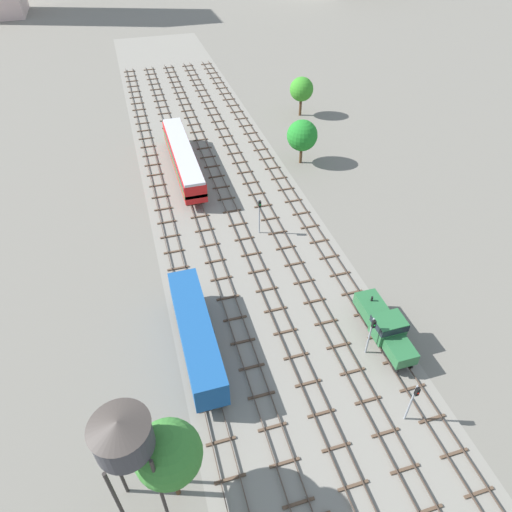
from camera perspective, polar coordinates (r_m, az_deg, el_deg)
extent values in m
plane|color=slate|center=(55.56, -1.62, 2.41)|extent=(480.00, 480.00, 0.00)
cube|color=gray|center=(55.55, -1.62, 2.41)|extent=(20.93, 176.00, 0.01)
cube|color=#47382D|center=(55.16, -11.15, 1.48)|extent=(0.07, 126.00, 0.15)
cube|color=#47382D|center=(55.22, -9.68, 1.75)|extent=(0.07, 126.00, 0.15)
cube|color=brown|center=(37.47, -3.24, -25.95)|extent=(2.40, 0.22, 0.14)
cube|color=brown|center=(38.75, -4.39, -22.00)|extent=(2.40, 0.22, 0.14)
cube|color=brown|center=(40.21, -5.41, -18.32)|extent=(2.40, 0.22, 0.14)
cube|color=brown|center=(41.83, -6.32, -14.91)|extent=(2.40, 0.22, 0.14)
cube|color=brown|center=(43.61, -7.13, -11.75)|extent=(2.40, 0.22, 0.14)
cube|color=brown|center=(45.51, -7.86, -8.86)|extent=(2.40, 0.22, 0.14)
cube|color=brown|center=(47.52, -8.52, -6.19)|extent=(2.40, 0.22, 0.14)
cube|color=brown|center=(49.63, -9.12, -3.75)|extent=(2.40, 0.22, 0.14)
cube|color=brown|center=(51.83, -9.66, -1.52)|extent=(2.40, 0.22, 0.14)
cube|color=brown|center=(54.11, -10.16, 0.54)|extent=(2.40, 0.22, 0.14)
cube|color=brown|center=(56.46, -10.62, 2.42)|extent=(2.40, 0.22, 0.14)
cube|color=brown|center=(58.86, -11.04, 4.15)|extent=(2.40, 0.22, 0.14)
cube|color=brown|center=(61.32, -11.44, 5.75)|extent=(2.40, 0.22, 0.14)
cube|color=brown|center=(63.82, -11.80, 7.22)|extent=(2.40, 0.22, 0.14)
cube|color=brown|center=(66.37, -12.13, 8.58)|extent=(2.40, 0.22, 0.14)
cube|color=brown|center=(68.95, -12.45, 9.83)|extent=(2.40, 0.22, 0.14)
cube|color=brown|center=(71.56, -12.74, 11.00)|extent=(2.40, 0.22, 0.14)
cube|color=brown|center=(74.21, -13.02, 12.08)|extent=(2.40, 0.22, 0.14)
cube|color=brown|center=(76.88, -13.27, 13.09)|extent=(2.40, 0.22, 0.14)
cube|color=brown|center=(79.57, -13.52, 14.03)|extent=(2.40, 0.22, 0.14)
cube|color=brown|center=(82.28, -13.74, 14.91)|extent=(2.40, 0.22, 0.14)
cube|color=brown|center=(85.02, -13.96, 15.73)|extent=(2.40, 0.22, 0.14)
cube|color=brown|center=(87.77, -14.16, 16.50)|extent=(2.40, 0.22, 0.14)
cube|color=brown|center=(90.53, -14.35, 17.22)|extent=(2.40, 0.22, 0.14)
cube|color=brown|center=(93.31, -14.54, 17.90)|extent=(2.40, 0.22, 0.14)
cube|color=brown|center=(96.11, -14.71, 18.54)|extent=(2.40, 0.22, 0.14)
cube|color=brown|center=(98.92, -14.87, 19.14)|extent=(2.40, 0.22, 0.14)
cube|color=brown|center=(101.73, -15.03, 19.71)|extent=(2.40, 0.22, 0.14)
cube|color=brown|center=(104.56, -15.18, 20.25)|extent=(2.40, 0.22, 0.14)
cube|color=brown|center=(107.40, -15.32, 20.76)|extent=(2.40, 0.22, 0.14)
cube|color=brown|center=(110.24, -15.46, 21.24)|extent=(2.40, 0.22, 0.14)
cube|color=#47382D|center=(55.45, -6.84, 2.28)|extent=(0.07, 126.00, 0.15)
cube|color=#47382D|center=(55.62, -5.39, 2.55)|extent=(0.07, 126.00, 0.15)
cube|color=brown|center=(36.92, 5.31, -28.28)|extent=(2.40, 0.22, 0.14)
cube|color=brown|center=(37.97, 3.57, -24.28)|extent=(2.40, 0.22, 0.14)
cube|color=brown|center=(39.24, 2.04, -20.49)|extent=(2.40, 0.22, 0.14)
cube|color=brown|center=(40.68, 0.68, -16.95)|extent=(2.40, 0.22, 0.14)
cube|color=brown|center=(42.29, -0.54, -13.65)|extent=(2.40, 0.22, 0.14)
cube|color=brown|center=(44.04, -1.64, -10.60)|extent=(2.40, 0.22, 0.14)
cube|color=brown|center=(45.92, -2.63, -7.79)|extent=(2.40, 0.22, 0.14)
cube|color=brown|center=(47.92, -3.53, -5.20)|extent=(2.40, 0.22, 0.14)
cube|color=brown|center=(50.01, -4.35, -2.83)|extent=(2.40, 0.22, 0.14)
cube|color=brown|center=(52.20, -5.10, -0.65)|extent=(2.40, 0.22, 0.14)
cube|color=brown|center=(54.46, -5.78, 1.36)|extent=(2.40, 0.22, 0.14)
cube|color=brown|center=(56.79, -6.42, 3.20)|extent=(2.40, 0.22, 0.14)
cube|color=brown|center=(59.18, -7.00, 4.89)|extent=(2.40, 0.22, 0.14)
cube|color=brown|center=(61.63, -7.54, 6.45)|extent=(2.40, 0.22, 0.14)
cube|color=brown|center=(64.12, -8.04, 7.89)|extent=(2.40, 0.22, 0.14)
cube|color=brown|center=(66.65, -8.51, 9.22)|extent=(2.40, 0.22, 0.14)
cube|color=brown|center=(69.22, -8.94, 10.45)|extent=(2.40, 0.22, 0.14)
cube|color=brown|center=(71.83, -9.35, 11.59)|extent=(2.40, 0.22, 0.14)
cube|color=brown|center=(74.46, -9.73, 12.66)|extent=(2.40, 0.22, 0.14)
cube|color=brown|center=(77.12, -10.09, 13.64)|extent=(2.40, 0.22, 0.14)
cube|color=brown|center=(79.81, -10.43, 14.57)|extent=(2.40, 0.22, 0.14)
cube|color=brown|center=(82.51, -10.75, 15.43)|extent=(2.40, 0.22, 0.14)
cube|color=brown|center=(85.24, -11.05, 16.23)|extent=(2.40, 0.22, 0.14)
cube|color=brown|center=(87.98, -11.33, 16.99)|extent=(2.40, 0.22, 0.14)
cube|color=brown|center=(90.74, -11.60, 17.70)|extent=(2.40, 0.22, 0.14)
cube|color=brown|center=(93.52, -11.85, 18.36)|extent=(2.40, 0.22, 0.14)
cube|color=brown|center=(96.31, -12.09, 18.99)|extent=(2.40, 0.22, 0.14)
cube|color=brown|center=(99.11, -12.32, 19.58)|extent=(2.40, 0.22, 0.14)
cube|color=brown|center=(101.92, -12.54, 20.14)|extent=(2.40, 0.22, 0.14)
cube|color=brown|center=(104.74, -12.75, 20.67)|extent=(2.40, 0.22, 0.14)
cube|color=brown|center=(107.57, -12.95, 21.17)|extent=(2.40, 0.22, 0.14)
cube|color=brown|center=(110.41, -13.14, 21.65)|extent=(2.40, 0.22, 0.14)
cube|color=#47382D|center=(56.05, -2.60, 3.06)|extent=(0.07, 126.00, 0.15)
cube|color=#47382D|center=(56.33, -1.19, 3.31)|extent=(0.07, 126.00, 0.15)
cube|color=brown|center=(37.90, 11.99, -26.16)|extent=(2.40, 0.22, 0.14)
cube|color=brown|center=(38.93, 9.95, -22.39)|extent=(2.40, 0.22, 0.14)
cube|color=brown|center=(40.16, 8.12, -18.81)|extent=(2.40, 0.22, 0.14)
cube|color=brown|center=(41.58, 6.48, -15.45)|extent=(2.40, 0.22, 0.14)
cube|color=brown|center=(43.15, 4.99, -12.31)|extent=(2.40, 0.22, 0.14)
cube|color=brown|center=(44.87, 3.65, -9.39)|extent=(2.40, 0.22, 0.14)
cube|color=brown|center=(46.72, 2.43, -6.69)|extent=(2.40, 0.22, 0.14)
cube|color=brown|center=(48.68, 1.32, -4.20)|extent=(2.40, 0.22, 0.14)
cube|color=brown|center=(50.74, 0.31, -1.90)|extent=(2.40, 0.22, 0.14)
cube|color=brown|center=(52.90, -0.63, 0.21)|extent=(2.40, 0.22, 0.14)
cube|color=brown|center=(55.13, -1.48, 2.15)|extent=(2.40, 0.22, 0.14)
cube|color=brown|center=(57.44, -2.28, 3.94)|extent=(2.40, 0.22, 0.14)
cube|color=brown|center=(59.80, -3.01, 5.59)|extent=(2.40, 0.22, 0.14)
cube|color=brown|center=(62.22, -3.69, 7.11)|extent=(2.40, 0.22, 0.14)
cube|color=brown|center=(64.69, -4.33, 8.52)|extent=(2.40, 0.22, 0.14)
cube|color=brown|center=(67.20, -4.92, 9.82)|extent=(2.40, 0.22, 0.14)
cube|color=brown|center=(69.75, -5.47, 11.03)|extent=(2.40, 0.22, 0.14)
cube|color=brown|center=(72.34, -5.98, 12.14)|extent=(2.40, 0.22, 0.14)
cube|color=brown|center=(74.95, -6.47, 13.18)|extent=(2.40, 0.22, 0.14)
cube|color=brown|center=(77.60, -6.93, 14.15)|extent=(2.40, 0.22, 0.14)
cube|color=brown|center=(80.27, -7.35, 15.06)|extent=(2.40, 0.22, 0.14)
cube|color=brown|center=(82.96, -7.76, 15.90)|extent=(2.40, 0.22, 0.14)
cube|color=brown|center=(85.67, -8.14, 16.69)|extent=(2.40, 0.22, 0.14)
cube|color=brown|center=(88.40, -8.50, 17.43)|extent=(2.40, 0.22, 0.14)
cube|color=brown|center=(91.15, -8.85, 18.13)|extent=(2.40, 0.22, 0.14)
cube|color=brown|center=(93.91, -9.17, 18.79)|extent=(2.40, 0.22, 0.14)
cube|color=brown|center=(96.69, -9.48, 19.40)|extent=(2.40, 0.22, 0.14)
cube|color=brown|center=(99.48, -9.77, 19.98)|extent=(2.40, 0.22, 0.14)
cube|color=brown|center=(102.28, -10.05, 20.53)|extent=(2.40, 0.22, 0.14)
cube|color=brown|center=(105.09, -10.32, 21.05)|extent=(2.40, 0.22, 0.14)
cube|color=brown|center=(107.92, -10.57, 21.55)|extent=(2.40, 0.22, 0.14)
cube|color=brown|center=(110.75, -10.81, 22.01)|extent=(2.40, 0.22, 0.14)
cube|color=#47382D|center=(56.97, 1.53, 3.79)|extent=(0.07, 126.00, 0.15)
cube|color=#47382D|center=(57.35, 2.90, 4.04)|extent=(0.07, 126.00, 0.15)
cube|color=brown|center=(38.53, 20.52, -27.52)|extent=(2.40, 0.22, 0.14)
cube|color=brown|center=(39.32, 18.03, -23.89)|extent=(2.40, 0.22, 0.14)
cube|color=brown|center=(40.32, 15.78, -20.39)|extent=(2.40, 0.22, 0.14)
cube|color=brown|center=(41.51, 13.75, -17.05)|extent=(2.40, 0.22, 0.14)
cube|color=brown|center=(42.87, 11.90, -13.89)|extent=(2.40, 0.22, 0.14)
cube|color=brown|center=(44.40, 10.21, -10.92)|extent=(2.40, 0.22, 0.14)
cube|color=brown|center=(46.07, 8.68, -8.16)|extent=(2.40, 0.22, 0.14)
cube|color=brown|center=(47.88, 7.27, -5.58)|extent=(2.40, 0.22, 0.14)
cube|color=brown|center=(49.79, 5.98, -3.20)|extent=(2.40, 0.22, 0.14)
cube|color=brown|center=(51.81, 4.80, -1.00)|extent=(2.40, 0.22, 0.14)
cube|color=brown|center=(53.93, 3.70, 1.04)|extent=(2.40, 0.22, 0.14)
cube|color=brown|center=(56.12, 2.69, 2.92)|extent=(2.40, 0.22, 0.14)
cube|color=brown|center=(58.38, 1.76, 4.65)|extent=(2.40, 0.22, 0.14)
cube|color=brown|center=(60.71, 0.89, 6.25)|extent=(2.40, 0.22, 0.14)
cube|color=brown|center=(63.10, 0.08, 7.73)|extent=(2.40, 0.22, 0.14)
cube|color=brown|center=(65.53, -0.68, 9.10)|extent=(2.40, 0.22, 0.14)
cube|color=brown|center=(68.01, -1.38, 10.37)|extent=(2.40, 0.22, 0.14)
cube|color=brown|center=(70.53, -2.04, 11.55)|extent=(2.40, 0.22, 0.14)
cube|color=brown|center=(73.09, -2.66, 12.65)|extent=(2.40, 0.22, 0.14)
cube|color=brown|center=(75.68, -3.24, 13.66)|extent=(2.40, 0.22, 0.14)
cube|color=brown|center=(78.30, -3.79, 14.61)|extent=(2.40, 0.22, 0.14)
cube|color=brown|center=(80.95, -4.31, 15.50)|extent=(2.40, 0.22, 0.14)
cube|color=brown|center=(83.62, -4.80, 16.33)|extent=(2.40, 0.22, 0.14)
cube|color=brown|center=(86.31, -5.26, 17.11)|extent=(2.40, 0.22, 0.14)
cube|color=brown|center=(89.02, -5.70, 17.84)|extent=(2.40, 0.22, 0.14)
cube|color=brown|center=(91.75, -6.11, 18.52)|extent=(2.40, 0.22, 0.14)
cube|color=brown|center=(94.49, -6.50, 19.17)|extent=(2.40, 0.22, 0.14)
cube|color=brown|center=(97.25, -6.88, 19.77)|extent=(2.40, 0.22, 0.14)
cube|color=brown|center=(100.03, -7.23, 20.35)|extent=(2.40, 0.22, 0.14)
cube|color=brown|center=(102.81, -7.57, 20.89)|extent=(2.40, 0.22, 0.14)
cube|color=brown|center=(105.61, -7.89, 21.40)|extent=(2.40, 0.22, 0.14)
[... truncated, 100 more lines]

